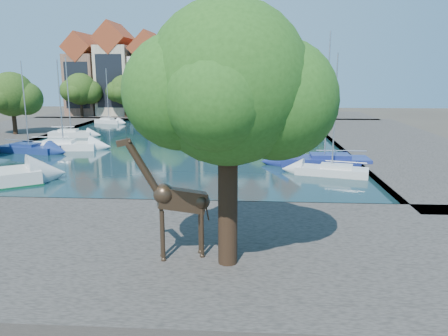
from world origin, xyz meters
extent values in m
plane|color=#38332B|center=(0.00, 0.00, 0.00)|extent=(160.00, 160.00, 0.00)
cube|color=black|center=(0.00, 24.00, 0.04)|extent=(38.00, 50.00, 0.08)
cube|color=#48433E|center=(0.00, -7.00, 0.25)|extent=(50.00, 14.00, 0.50)
cube|color=#48433E|center=(0.00, 56.00, 0.25)|extent=(60.00, 16.00, 0.50)
cube|color=#48433E|center=(25.00, 24.00, 0.25)|extent=(14.00, 52.00, 0.50)
cylinder|color=#332114|center=(7.50, -9.00, 3.25)|extent=(0.80, 0.80, 5.50)
sphere|color=#214C15|center=(7.50, -9.00, 7.92)|extent=(6.40, 6.40, 6.40)
sphere|color=#214C15|center=(9.42, -8.70, 7.28)|extent=(4.80, 4.80, 4.80)
sphere|color=#214C15|center=(5.74, -9.40, 7.60)|extent=(4.48, 4.48, 4.48)
cube|color=brown|center=(-23.00, 56.00, 6.00)|extent=(5.39, 9.00, 11.00)
cube|color=brown|center=(-23.00, 56.00, 12.71)|extent=(5.44, 9.18, 5.44)
cube|color=black|center=(-23.00, 51.52, 6.00)|extent=(4.40, 0.05, 8.25)
cube|color=beige|center=(-17.00, 56.00, 6.75)|extent=(5.88, 9.00, 12.50)
cube|color=brown|center=(-17.00, 56.00, 14.32)|extent=(5.94, 9.18, 5.94)
cube|color=black|center=(-17.00, 51.52, 6.75)|extent=(4.80, 0.05, 9.38)
cube|color=white|center=(-10.50, 56.00, 5.75)|extent=(6.37, 9.00, 10.50)
cube|color=brown|center=(-10.50, 56.00, 12.43)|extent=(6.43, 9.18, 6.43)
cube|color=black|center=(-10.50, 51.52, 5.75)|extent=(5.20, 0.05, 7.88)
cube|color=brown|center=(-4.00, 56.00, 7.00)|extent=(5.39, 9.00, 13.00)
cube|color=brown|center=(-4.00, 56.00, 14.71)|extent=(5.44, 9.18, 5.44)
cube|color=black|center=(-4.00, 51.52, 7.00)|extent=(4.40, 0.05, 9.75)
cube|color=tan|center=(2.00, 56.00, 6.25)|extent=(5.88, 9.00, 11.50)
cube|color=brown|center=(2.00, 56.00, 13.32)|extent=(5.94, 9.18, 5.94)
cube|color=black|center=(2.00, 51.52, 6.25)|extent=(4.80, 0.05, 8.62)
cube|color=beige|center=(8.50, 56.00, 6.50)|extent=(6.37, 9.00, 12.00)
cube|color=brown|center=(8.50, 56.00, 13.93)|extent=(6.43, 9.18, 6.43)
cube|color=black|center=(8.50, 51.52, 6.50)|extent=(5.20, 0.05, 9.00)
cube|color=brown|center=(15.00, 56.00, 5.75)|extent=(5.39, 9.00, 10.50)
cube|color=brown|center=(15.00, 56.00, 12.21)|extent=(5.44, 9.18, 5.44)
cube|color=black|center=(15.00, 51.52, 5.75)|extent=(4.40, 0.05, 7.88)
cylinder|color=#332114|center=(-22.00, 50.50, 2.10)|extent=(0.50, 0.50, 3.20)
sphere|color=#1F3A11|center=(-22.00, 50.50, 5.38)|extent=(5.60, 5.60, 5.60)
sphere|color=#1F3A11|center=(-20.32, 50.80, 4.82)|extent=(4.20, 4.20, 4.20)
sphere|color=#1F3A11|center=(-23.54, 50.10, 5.10)|extent=(3.92, 3.92, 3.92)
cylinder|color=#332114|center=(-14.00, 50.50, 2.10)|extent=(0.50, 0.50, 3.20)
sphere|color=#1F3A11|center=(-14.00, 50.50, 5.26)|extent=(5.20, 5.20, 5.20)
sphere|color=#1F3A11|center=(-12.44, 50.80, 4.74)|extent=(3.90, 3.90, 3.90)
sphere|color=#1F3A11|center=(-15.43, 50.10, 5.00)|extent=(3.64, 3.64, 3.64)
cylinder|color=#332114|center=(-6.00, 50.50, 2.10)|extent=(0.50, 0.50, 3.20)
sphere|color=#1F3A11|center=(-6.00, 50.50, 5.50)|extent=(6.00, 6.00, 6.00)
sphere|color=#1F3A11|center=(-4.20, 50.80, 4.90)|extent=(4.50, 4.50, 4.50)
sphere|color=#1F3A11|center=(-7.65, 50.10, 5.20)|extent=(4.20, 4.20, 4.20)
cylinder|color=#332114|center=(2.00, 50.50, 2.10)|extent=(0.50, 0.50, 3.20)
sphere|color=#1F3A11|center=(2.00, 50.50, 5.32)|extent=(5.40, 5.40, 5.40)
sphere|color=#1F3A11|center=(3.62, 50.80, 4.78)|extent=(4.05, 4.05, 4.05)
sphere|color=#1F3A11|center=(0.51, 50.10, 5.05)|extent=(3.78, 3.78, 3.78)
cylinder|color=#332114|center=(10.00, 50.50, 2.10)|extent=(0.50, 0.50, 3.20)
sphere|color=#1F3A11|center=(10.00, 50.50, 5.44)|extent=(5.80, 5.80, 5.80)
sphere|color=#1F3A11|center=(11.74, 50.80, 4.86)|extent=(4.35, 4.35, 4.35)
sphere|color=#1F3A11|center=(8.40, 50.10, 5.15)|extent=(4.06, 4.06, 4.06)
cylinder|color=#332114|center=(18.00, 50.50, 2.10)|extent=(0.50, 0.50, 3.20)
sphere|color=#1F3A11|center=(18.00, 50.50, 5.26)|extent=(5.20, 5.20, 5.20)
sphere|color=#1F3A11|center=(19.56, 50.80, 4.74)|extent=(3.90, 3.90, 3.90)
sphere|color=#1F3A11|center=(16.57, 50.10, 5.00)|extent=(3.64, 3.64, 3.64)
cylinder|color=#332114|center=(-22.00, 28.00, 2.20)|extent=(0.54, 0.54, 3.40)
sphere|color=#1F3A11|center=(-22.00, 28.00, 5.58)|extent=(5.60, 5.60, 5.60)
sphere|color=#1F3A11|center=(-20.32, 28.30, 5.02)|extent=(4.20, 4.20, 4.20)
cylinder|color=#3A2B1D|center=(4.77, -8.98, 1.59)|extent=(0.17, 0.17, 2.19)
cylinder|color=#3A2B1D|center=(4.64, -8.54, 1.59)|extent=(0.17, 0.17, 2.19)
cylinder|color=#3A2B1D|center=(6.37, -8.51, 1.59)|extent=(0.17, 0.17, 2.19)
cylinder|color=#3A2B1D|center=(6.24, -8.07, 1.59)|extent=(0.17, 0.17, 2.19)
cube|color=#3A2B1D|center=(5.56, -8.51, 3.05)|extent=(2.20, 1.15, 1.28)
cylinder|color=#3A2B1D|center=(4.07, -8.95, 4.48)|extent=(1.43, 0.70, 2.26)
cube|color=#3A2B1D|center=(3.35, -9.17, 5.59)|extent=(0.64, 0.35, 0.35)
cube|color=navy|center=(-14.95, 17.77, 0.50)|extent=(6.66, 3.57, 0.84)
cube|color=navy|center=(-14.95, 17.77, 0.78)|extent=(3.05, 2.13, 0.47)
cylinder|color=#B2B2B7|center=(-14.95, 17.77, 5.09)|extent=(0.11, 0.11, 8.70)
cube|color=white|center=(-12.00, 19.58, 0.56)|extent=(7.29, 3.27, 0.96)
cube|color=white|center=(-12.00, 19.58, 0.88)|extent=(3.26, 2.07, 0.53)
cylinder|color=#B2B2B7|center=(-12.00, 19.58, 5.20)|extent=(0.13, 0.13, 8.76)
cube|color=silver|center=(-15.00, 28.78, 0.54)|extent=(5.48, 2.27, 0.91)
cube|color=silver|center=(-15.00, 28.78, 0.84)|extent=(2.44, 1.48, 0.51)
cylinder|color=#B2B2B7|center=(-15.00, 28.78, 5.48)|extent=(0.12, 0.12, 9.38)
cube|color=silver|center=(-15.00, 44.00, 0.48)|extent=(4.91, 3.07, 0.81)
cube|color=silver|center=(-15.00, 44.00, 0.75)|extent=(2.29, 1.74, 0.45)
cylinder|color=#B2B2B7|center=(-15.00, 44.00, 4.81)|extent=(0.11, 0.11, 8.20)
cube|color=silver|center=(15.00, 9.22, 0.49)|extent=(6.08, 3.47, 0.81)
cube|color=silver|center=(15.00, 9.22, 0.76)|extent=(2.80, 2.03, 0.45)
cylinder|color=#B2B2B7|center=(15.00, 9.22, 5.25)|extent=(0.11, 0.11, 9.08)
cube|color=navy|center=(15.00, 13.12, 0.55)|extent=(7.92, 2.78, 0.93)
cube|color=navy|center=(15.00, 13.12, 0.86)|extent=(3.47, 1.94, 0.52)
cylinder|color=#B2B2B7|center=(15.00, 13.12, 6.28)|extent=(0.12, 0.12, 10.95)
cube|color=white|center=(12.00, 26.04, 0.56)|extent=(6.83, 2.53, 0.96)
cube|color=white|center=(12.00, 26.04, 0.88)|extent=(3.00, 1.73, 0.53)
cylinder|color=#B2B2B7|center=(12.00, 26.04, 5.93)|extent=(0.13, 0.13, 10.21)
cube|color=silver|center=(15.00, 34.12, 0.48)|extent=(4.59, 1.79, 0.81)
cube|color=silver|center=(15.00, 34.12, 0.75)|extent=(2.03, 1.20, 0.45)
cylinder|color=#B2B2B7|center=(15.00, 34.12, 3.91)|extent=(0.11, 0.11, 6.40)
camera|label=1|loc=(8.44, -26.03, 8.33)|focal=35.00mm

